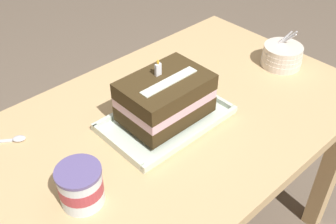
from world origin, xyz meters
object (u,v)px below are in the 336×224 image
at_px(birthday_cake, 166,98).
at_px(ice_cream_tub, 81,186).
at_px(serving_spoon_near_tray, 12,139).
at_px(bowl_stack, 282,56).
at_px(foil_tray, 166,120).

height_order(birthday_cake, ice_cream_tub, birthday_cake).
height_order(ice_cream_tub, serving_spoon_near_tray, ice_cream_tub).
relative_size(birthday_cake, bowl_stack, 1.75).
height_order(foil_tray, bowl_stack, bowl_stack).
bearing_deg(foil_tray, bowl_stack, -5.12).
bearing_deg(ice_cream_tub, birthday_cake, 12.83).
relative_size(foil_tray, serving_spoon_near_tray, 2.74).
bearing_deg(ice_cream_tub, bowl_stack, 2.14).
distance_m(foil_tray, serving_spoon_near_tray, 0.42).
relative_size(foil_tray, birthday_cake, 1.48).
distance_m(bowl_stack, ice_cream_tub, 0.83).
height_order(bowl_stack, serving_spoon_near_tray, bowl_stack).
bearing_deg(foil_tray, birthday_cake, -90.00).
height_order(birthday_cake, serving_spoon_near_tray, birthday_cake).
height_order(foil_tray, ice_cream_tub, ice_cream_tub).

